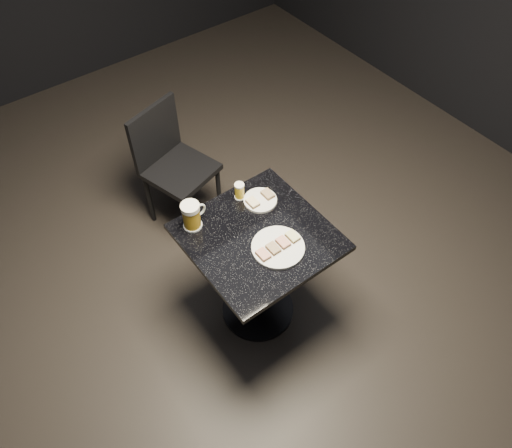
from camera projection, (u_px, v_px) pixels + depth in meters
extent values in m
plane|color=black|center=(258.00, 310.00, 3.11)|extent=(6.00, 6.00, 0.00)
cylinder|color=white|center=(278.00, 247.00, 2.47)|extent=(0.27, 0.27, 0.01)
cylinder|color=white|center=(260.00, 200.00, 2.67)|extent=(0.18, 0.18, 0.01)
cylinder|color=black|center=(258.00, 309.00, 3.10)|extent=(0.44, 0.44, 0.03)
cylinder|color=black|center=(258.00, 276.00, 2.82)|extent=(0.10, 0.10, 0.69)
cube|color=black|center=(258.00, 237.00, 2.54)|extent=(0.70, 0.70, 0.03)
cylinder|color=silver|center=(193.00, 225.00, 2.56)|extent=(0.10, 0.10, 0.01)
cylinder|color=gold|center=(191.00, 217.00, 2.51)|extent=(0.09, 0.09, 0.12)
cylinder|color=white|center=(190.00, 207.00, 2.46)|extent=(0.10, 0.10, 0.03)
torus|color=silver|center=(199.00, 210.00, 2.54)|extent=(0.08, 0.01, 0.08)
cylinder|color=silver|center=(240.00, 197.00, 2.69)|extent=(0.06, 0.06, 0.01)
cylinder|color=gold|center=(239.00, 191.00, 2.66)|extent=(0.05, 0.05, 0.08)
cylinder|color=white|center=(239.00, 185.00, 2.62)|extent=(0.05, 0.05, 0.01)
cube|color=black|center=(180.00, 171.00, 3.25)|extent=(0.49, 0.49, 0.04)
cylinder|color=black|center=(186.00, 221.00, 3.28)|extent=(0.03, 0.03, 0.43)
cylinder|color=black|center=(219.00, 191.00, 3.46)|extent=(0.03, 0.03, 0.43)
cylinder|color=black|center=(149.00, 199.00, 3.41)|extent=(0.03, 0.03, 0.43)
cylinder|color=black|center=(182.00, 171.00, 3.58)|extent=(0.03, 0.03, 0.43)
cube|color=black|center=(155.00, 134.00, 3.15)|extent=(0.39, 0.14, 0.40)
cube|color=#4C3521|center=(263.00, 255.00, 2.43)|extent=(0.05, 0.07, 0.01)
cube|color=tan|center=(263.00, 254.00, 2.42)|extent=(0.05, 0.07, 0.01)
cube|color=#4C3521|center=(273.00, 249.00, 2.45)|extent=(0.05, 0.07, 0.01)
cube|color=#8C7251|center=(273.00, 248.00, 2.44)|extent=(0.05, 0.07, 0.01)
cube|color=#4C3521|center=(283.00, 243.00, 2.47)|extent=(0.05, 0.07, 0.01)
cube|color=tan|center=(283.00, 242.00, 2.47)|extent=(0.05, 0.07, 0.01)
cube|color=#4C3521|center=(293.00, 237.00, 2.50)|extent=(0.05, 0.07, 0.01)
cube|color=#D1D184|center=(293.00, 236.00, 2.49)|extent=(0.05, 0.07, 0.01)
cube|color=#4C3521|center=(253.00, 203.00, 2.64)|extent=(0.05, 0.07, 0.01)
cube|color=beige|center=(253.00, 202.00, 2.64)|extent=(0.05, 0.07, 0.01)
cube|color=#4C3521|center=(268.00, 195.00, 2.68)|extent=(0.05, 0.07, 0.01)
cube|color=#8C7251|center=(268.00, 193.00, 2.67)|extent=(0.05, 0.07, 0.01)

